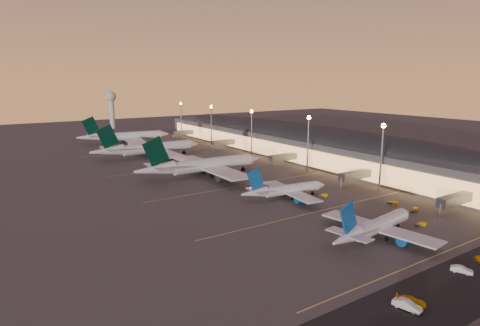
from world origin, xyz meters
name	(u,v)px	position (x,y,z in m)	size (l,w,h in m)	color
ground	(309,207)	(0.00, 0.00, 0.00)	(700.00, 700.00, 0.00)	#413E3C
airliner_narrow_south	(375,227)	(-4.71, -30.10, 3.41)	(36.88, 33.24, 13.17)	silver
airliner_narrow_north	(285,190)	(-0.74, 11.67, 3.20)	(34.64, 31.17, 12.37)	silver
airliner_wide_near	(203,165)	(-9.25, 57.52, 5.02)	(60.70, 55.07, 19.48)	silver
airliner_wide_mid	(148,149)	(-13.20, 112.65, 5.07)	(61.36, 55.67, 19.69)	silver
airliner_wide_far	(125,136)	(-8.31, 168.82, 4.91)	(59.61, 54.82, 19.09)	silver
terminal_building	(302,140)	(61.84, 72.47, 8.78)	(56.35, 255.00, 17.46)	#4F5055
light_masts	(274,128)	(36.00, 65.00, 17.55)	(2.20, 217.20, 25.90)	slate
radar_tower	(111,103)	(10.00, 260.00, 21.87)	(9.00, 9.00, 32.50)	silver
lane_markings	(243,182)	(0.00, 40.00, 0.01)	(90.00, 180.36, 0.00)	#D8C659
baggage_tug_a	(421,225)	(14.65, -31.29, 0.45)	(3.46, 1.75, 0.99)	#E8A600
baggage_tug_b	(415,210)	(25.10, -22.21, 0.49)	(3.85, 2.39, 1.07)	#E8A600
baggage_tug_c	(323,196)	(12.35, 5.78, 0.47)	(3.61, 1.83, 1.03)	#E8A600
baggage_tug_d	(393,203)	(25.90, -13.73, 0.45)	(2.30, 3.57, 0.99)	#E8A600
service_van_a	(407,305)	(-27.18, -55.23, 0.86)	(1.83, 5.24, 1.73)	silver
service_van_b	(411,301)	(-25.24, -54.69, 0.78)	(2.18, 5.36, 1.55)	#E8A600
service_van_c	(462,270)	(-4.39, -53.09, 0.74)	(1.56, 4.48, 1.48)	silver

